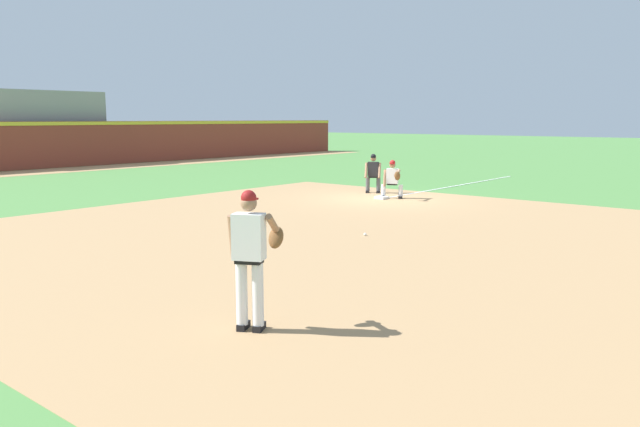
{
  "coord_description": "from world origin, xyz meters",
  "views": [
    {
      "loc": [
        -17.85,
        -12.01,
        2.76
      ],
      "look_at": [
        -8.67,
        -4.4,
        0.94
      ],
      "focal_mm": 35.0,
      "sensor_mm": 36.0,
      "label": 1
    }
  ],
  "objects_px": {
    "pitcher": "(251,251)",
    "first_baseman": "(393,178)",
    "baseball": "(365,234)",
    "umpire": "(373,172)",
    "first_base_bag": "(382,198)"
  },
  "relations": [
    {
      "from": "first_base_bag",
      "to": "pitcher",
      "type": "xyz_separation_m",
      "value": [
        -12.34,
        -6.29,
        1.01
      ]
    },
    {
      "from": "first_base_bag",
      "to": "first_baseman",
      "type": "distance_m",
      "value": 0.79
    },
    {
      "from": "baseball",
      "to": "umpire",
      "type": "relative_size",
      "value": 0.05
    },
    {
      "from": "pitcher",
      "to": "umpire",
      "type": "xyz_separation_m",
      "value": [
        13.6,
        7.53,
        -0.27
      ]
    },
    {
      "from": "first_base_bag",
      "to": "baseball",
      "type": "distance_m",
      "value": 6.94
    },
    {
      "from": "baseball",
      "to": "first_base_bag",
      "type": "bearing_deg",
      "value": 30.81
    },
    {
      "from": "umpire",
      "to": "first_baseman",
      "type": "bearing_deg",
      "value": -122.74
    },
    {
      "from": "first_base_bag",
      "to": "umpire",
      "type": "relative_size",
      "value": 0.26
    },
    {
      "from": "first_baseman",
      "to": "umpire",
      "type": "distance_m",
      "value": 1.76
    },
    {
      "from": "baseball",
      "to": "first_baseman",
      "type": "relative_size",
      "value": 0.06
    },
    {
      "from": "baseball",
      "to": "pitcher",
      "type": "distance_m",
      "value": 7.01
    },
    {
      "from": "pitcher",
      "to": "first_baseman",
      "type": "distance_m",
      "value": 14.02
    },
    {
      "from": "pitcher",
      "to": "first_baseman",
      "type": "relative_size",
      "value": 1.39
    },
    {
      "from": "first_base_bag",
      "to": "pitcher",
      "type": "height_order",
      "value": "pitcher"
    },
    {
      "from": "pitcher",
      "to": "first_baseman",
      "type": "bearing_deg",
      "value": 25.58
    }
  ]
}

